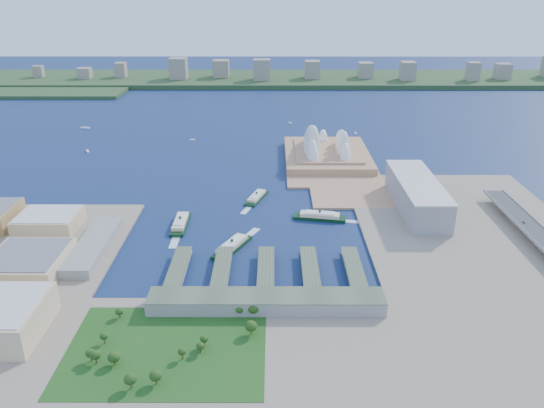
{
  "coord_description": "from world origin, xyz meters",
  "views": [
    {
      "loc": [
        21.07,
        -515.87,
        260.58
      ],
      "look_at": [
        19.36,
        56.95,
        18.0
      ],
      "focal_mm": 35.0,
      "sensor_mm": 36.0,
      "label": 1
    }
  ],
  "objects_px": {
    "opera_house": "(328,140)",
    "toaster_building": "(417,195)",
    "ferry_d": "(320,215)",
    "car_c": "(524,222)",
    "ferry_b": "(257,196)",
    "ferry_a": "(180,221)",
    "ferry_c": "(232,244)"
  },
  "relations": [
    {
      "from": "ferry_a",
      "to": "car_c",
      "type": "distance_m",
      "value": 382.69
    },
    {
      "from": "ferry_b",
      "to": "car_c",
      "type": "height_order",
      "value": "car_c"
    },
    {
      "from": "toaster_building",
      "to": "ferry_c",
      "type": "bearing_deg",
      "value": -154.83
    },
    {
      "from": "ferry_b",
      "to": "ferry_d",
      "type": "xyz_separation_m",
      "value": [
        76.35,
        -61.3,
        0.75
      ]
    },
    {
      "from": "toaster_building",
      "to": "ferry_a",
      "type": "distance_m",
      "value": 284.78
    },
    {
      "from": "ferry_c",
      "to": "ferry_d",
      "type": "bearing_deg",
      "value": -115.88
    },
    {
      "from": "toaster_building",
      "to": "ferry_d",
      "type": "distance_m",
      "value": 122.96
    },
    {
      "from": "ferry_a",
      "to": "ferry_d",
      "type": "xyz_separation_m",
      "value": [
        161.61,
        18.59,
        0.05
      ]
    },
    {
      "from": "toaster_building",
      "to": "ferry_d",
      "type": "bearing_deg",
      "value": -167.66
    },
    {
      "from": "ferry_c",
      "to": "car_c",
      "type": "distance_m",
      "value": 320.27
    },
    {
      "from": "opera_house",
      "to": "ferry_c",
      "type": "relative_size",
      "value": 2.95
    },
    {
      "from": "ferry_c",
      "to": "ferry_d",
      "type": "height_order",
      "value": "ferry_d"
    },
    {
      "from": "opera_house",
      "to": "car_c",
      "type": "distance_m",
      "value": 329.44
    },
    {
      "from": "toaster_building",
      "to": "ferry_b",
      "type": "bearing_deg",
      "value": 169.8
    },
    {
      "from": "ferry_a",
      "to": "car_c",
      "type": "xyz_separation_m",
      "value": [
        381.86,
        -23.22,
        9.71
      ]
    },
    {
      "from": "ferry_d",
      "to": "ferry_a",
      "type": "bearing_deg",
      "value": 106.58
    },
    {
      "from": "ferry_a",
      "to": "ferry_b",
      "type": "distance_m",
      "value": 116.84
    },
    {
      "from": "ferry_b",
      "to": "toaster_building",
      "type": "bearing_deg",
      "value": 8.34
    },
    {
      "from": "ferry_b",
      "to": "ferry_d",
      "type": "distance_m",
      "value": 97.92
    },
    {
      "from": "ferry_b",
      "to": "ferry_c",
      "type": "bearing_deg",
      "value": -80.44
    },
    {
      "from": "ferry_b",
      "to": "opera_house",
      "type": "bearing_deg",
      "value": 75.89
    },
    {
      "from": "opera_house",
      "to": "ferry_a",
      "type": "bearing_deg",
      "value": -127.96
    },
    {
      "from": "ferry_a",
      "to": "ferry_b",
      "type": "bearing_deg",
      "value": 42.85
    },
    {
      "from": "toaster_building",
      "to": "opera_house",
      "type": "bearing_deg",
      "value": 114.23
    },
    {
      "from": "ferry_d",
      "to": "opera_house",
      "type": "bearing_deg",
      "value": 2.64
    },
    {
      "from": "toaster_building",
      "to": "car_c",
      "type": "relative_size",
      "value": 37.09
    },
    {
      "from": "opera_house",
      "to": "ferry_d",
      "type": "distance_m",
      "value": 229.48
    },
    {
      "from": "opera_house",
      "to": "toaster_building",
      "type": "bearing_deg",
      "value": -65.77
    },
    {
      "from": "car_c",
      "to": "opera_house",
      "type": "bearing_deg",
      "value": 125.49
    },
    {
      "from": "ferry_d",
      "to": "car_c",
      "type": "xyz_separation_m",
      "value": [
        220.25,
        -41.81,
        9.66
      ]
    },
    {
      "from": "opera_house",
      "to": "ferry_d",
      "type": "bearing_deg",
      "value": -97.37
    },
    {
      "from": "ferry_b",
      "to": "ferry_c",
      "type": "relative_size",
      "value": 0.88
    }
  ]
}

